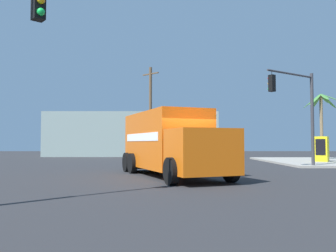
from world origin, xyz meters
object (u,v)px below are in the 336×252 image
(vending_machine_red, at_px, (322,149))
(palm_tree_far, at_px, (322,113))
(delivery_truck, at_px, (170,143))
(traffic_light_secondary, at_px, (299,103))
(utility_pole, at_px, (150,111))

(vending_machine_red, height_order, palm_tree_far, palm_tree_far)
(delivery_truck, distance_m, vending_machine_red, 14.87)
(traffic_light_secondary, distance_m, vending_machine_red, 6.64)
(palm_tree_far, relative_size, utility_pole, 0.59)
(delivery_truck, xyz_separation_m, vending_machine_red, (11.31, 9.63, -0.47))
(traffic_light_secondary, relative_size, palm_tree_far, 1.03)
(delivery_truck, distance_m, traffic_light_secondary, 9.45)
(traffic_light_secondary, bearing_deg, vending_machine_red, 54.25)
(traffic_light_secondary, bearing_deg, utility_pole, 121.95)
(delivery_truck, xyz_separation_m, traffic_light_secondary, (7.81, 4.77, 2.38))
(palm_tree_far, distance_m, utility_pole, 16.38)
(delivery_truck, bearing_deg, utility_pole, 95.14)
(traffic_light_secondary, height_order, palm_tree_far, traffic_light_secondary)
(utility_pole, bearing_deg, traffic_light_secondary, -58.05)
(delivery_truck, relative_size, utility_pole, 0.87)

